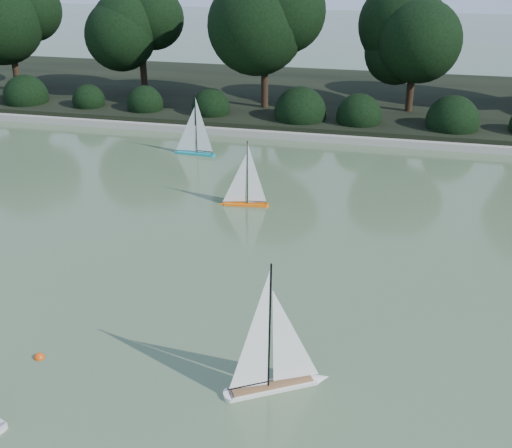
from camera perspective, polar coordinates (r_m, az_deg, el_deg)
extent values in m
plane|color=#3E5331|center=(8.28, 4.82, -11.07)|extent=(80.00, 80.00, 0.00)
cube|color=gray|center=(16.41, 9.66, 7.36)|extent=(40.00, 0.35, 0.18)
cube|color=black|center=(20.26, 10.54, 10.71)|extent=(40.00, 8.00, 0.30)
cylinder|color=black|center=(21.85, -20.50, 12.22)|extent=(0.20, 0.20, 1.51)
sphere|color=black|center=(21.59, -21.23, 16.94)|extent=(2.38, 2.38, 2.38)
cylinder|color=black|center=(20.52, -9.91, 12.46)|extent=(0.20, 0.20, 1.37)
sphere|color=black|center=(20.25, -10.27, 17.14)|extent=(2.24, 2.24, 2.24)
cylinder|color=black|center=(18.45, 0.77, 11.95)|extent=(0.20, 0.20, 1.66)
sphere|color=black|center=(18.12, 0.81, 18.22)|extent=(2.66, 2.66, 2.66)
cylinder|color=black|center=(18.57, 13.47, 10.75)|extent=(0.20, 0.20, 1.26)
sphere|color=black|center=(18.28, 13.97, 15.55)|extent=(2.10, 2.10, 2.10)
sphere|color=black|center=(20.31, -19.92, 10.59)|extent=(1.10, 1.10, 1.10)
sphere|color=black|center=(19.31, -14.82, 10.57)|extent=(1.10, 1.10, 1.10)
sphere|color=black|center=(18.48, -9.20, 10.46)|extent=(1.10, 1.10, 1.10)
sphere|color=black|center=(17.83, -3.13, 10.23)|extent=(1.10, 1.10, 1.10)
sphere|color=black|center=(17.39, 3.31, 9.87)|extent=(1.10, 1.10, 1.10)
sphere|color=black|center=(17.18, 9.97, 9.36)|extent=(1.10, 1.10, 1.10)
sphere|color=black|center=(17.19, 16.70, 8.71)|extent=(1.10, 1.10, 1.10)
cube|color=white|center=(7.62, 1.48, -14.09)|extent=(1.00, 0.72, 0.10)
cone|color=white|center=(7.80, 5.79, -13.18)|extent=(0.29, 0.29, 0.21)
cylinder|color=white|center=(7.50, -2.42, -14.84)|extent=(0.17, 0.17, 0.10)
cube|color=olive|center=(7.58, 1.48, -13.76)|extent=(0.90, 0.63, 0.01)
cylinder|color=black|center=(7.10, 1.15, -8.72)|extent=(0.03, 0.03, 1.62)
cylinder|color=black|center=(7.48, -0.61, -13.81)|extent=(0.42, 0.26, 0.02)
cube|color=#FB620B|center=(12.41, -0.94, 1.86)|extent=(0.83, 0.26, 0.08)
cone|color=#FB620B|center=(12.47, -3.09, 1.94)|extent=(0.18, 0.18, 0.16)
cylinder|color=#FB620B|center=(12.37, 0.93, 1.78)|extent=(0.11, 0.11, 0.08)
cylinder|color=black|center=(12.16, -0.77, 4.77)|extent=(0.02, 0.02, 1.26)
cylinder|color=black|center=(12.35, 0.07, 2.20)|extent=(0.37, 0.06, 0.01)
cube|color=#108890|center=(15.44, -5.41, 6.35)|extent=(0.91, 0.24, 0.09)
cone|color=#108890|center=(15.64, -7.19, 6.51)|extent=(0.19, 0.19, 0.18)
cylinder|color=#108890|center=(15.28, -3.85, 6.21)|extent=(0.12, 0.12, 0.09)
cylinder|color=black|center=(15.22, -5.36, 8.99)|extent=(0.02, 0.02, 1.39)
cylinder|color=black|center=(15.33, -4.58, 6.63)|extent=(0.41, 0.04, 0.01)
sphere|color=#DB470B|center=(8.55, -18.70, -11.20)|extent=(0.13, 0.13, 0.13)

